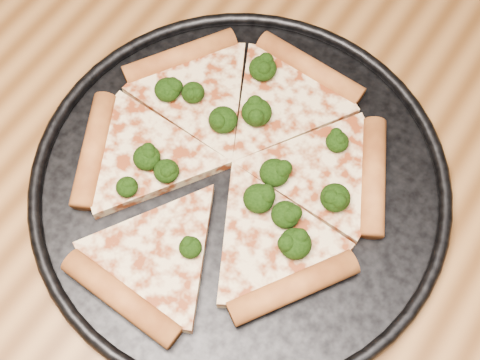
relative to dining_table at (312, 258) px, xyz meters
The scene contains 4 objects.
dining_table is the anchor object (origin of this frame).
pizza_pan 0.13m from the dining_table, behind, with size 0.41×0.41×0.02m.
pizza 0.15m from the dining_table, behind, with size 0.32×0.33×0.02m.
broccoli_florets 0.15m from the dining_table, behind, with size 0.23×0.22×0.02m.
Camera 1 is at (0.07, -0.25, 1.36)m, focal length 51.54 mm.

